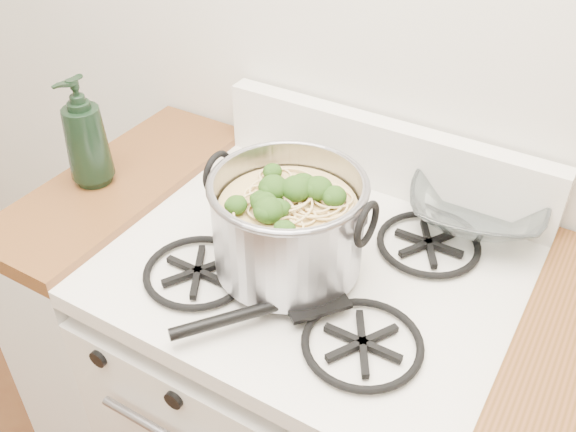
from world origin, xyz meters
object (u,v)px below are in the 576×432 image
at_px(spatula, 313,295).
at_px(glass_bowl, 476,212).
at_px(stock_pot, 288,225).
at_px(gas_range, 310,410).
at_px(bottle, 85,132).

xyz_separation_m(spatula, glass_bowl, (0.17, 0.38, 0.00)).
bearing_deg(stock_pot, spatula, -34.94).
height_order(gas_range, bottle, bottle).
bearing_deg(bottle, stock_pot, 6.06).
height_order(spatula, glass_bowl, glass_bowl).
bearing_deg(stock_pot, gas_range, 56.10).
bearing_deg(bottle, glass_bowl, 29.14).
bearing_deg(spatula, stock_pot, -177.35).
height_order(stock_pot, glass_bowl, stock_pot).
distance_m(stock_pot, bottle, 0.51).
bearing_deg(bottle, spatula, 0.46).
relative_size(gas_range, bottle, 3.73).
distance_m(gas_range, spatula, 0.51).
xyz_separation_m(gas_range, bottle, (-0.54, -0.03, 0.61)).
bearing_deg(stock_pot, glass_bowl, 50.70).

